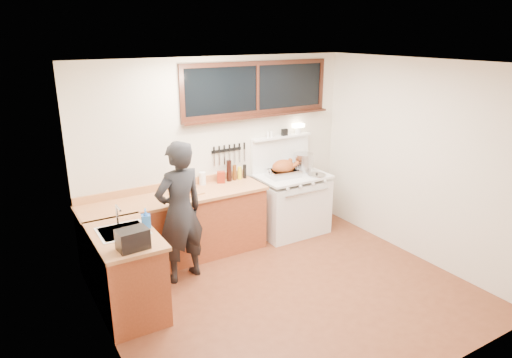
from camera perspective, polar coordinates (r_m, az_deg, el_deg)
ground_plane at (r=5.51m, az=4.24°, el=-14.03°), size 4.00×3.50×0.02m
room_shell at (r=4.84m, az=4.69°, el=2.87°), size 4.10×3.60×2.65m
counter_back at (r=6.10m, az=-9.85°, el=-6.00°), size 2.44×0.64×1.00m
counter_left at (r=5.16m, az=-15.87°, el=-11.20°), size 0.64×1.09×0.90m
sink_unit at (r=5.05m, az=-16.28°, el=-6.85°), size 0.50×0.45×0.37m
vintage_stove at (r=6.85m, az=4.40°, el=-2.92°), size 1.02×0.74×1.58m
back_window at (r=6.50m, az=0.21°, el=10.53°), size 2.32×0.13×0.77m
left_doorway at (r=3.79m, az=-16.06°, el=-11.50°), size 0.02×1.04×2.17m
knife_strip at (r=6.42m, az=-3.52°, el=3.54°), size 0.52×0.03×0.28m
man at (r=5.48m, az=-9.50°, el=-4.13°), size 0.70×0.53×1.74m
soap_bottle at (r=5.03m, az=-13.61°, el=-4.77°), size 0.12×0.12×0.21m
toaster at (r=4.58m, az=-15.16°, el=-7.27°), size 0.31×0.22×0.20m
cutting_board at (r=5.95m, az=-8.67°, el=-1.40°), size 0.42×0.34×0.14m
roast_turkey at (r=6.60m, az=3.46°, el=1.18°), size 0.49×0.38×0.25m
stockpot at (r=6.85m, az=5.94°, el=2.06°), size 0.36×0.36×0.28m
saucepan at (r=6.91m, az=3.33°, el=1.63°), size 0.19×0.30×0.13m
pot_lid at (r=6.70m, az=7.59°, el=0.51°), size 0.35×0.35×0.04m
coffee_tin at (r=6.34m, az=-4.39°, el=0.24°), size 0.13×0.12×0.16m
pitcher at (r=6.28m, az=-6.71°, el=0.08°), size 0.12×0.12×0.18m
bottle_cluster at (r=6.43m, az=-2.69°, el=0.93°), size 0.31×0.07×0.30m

